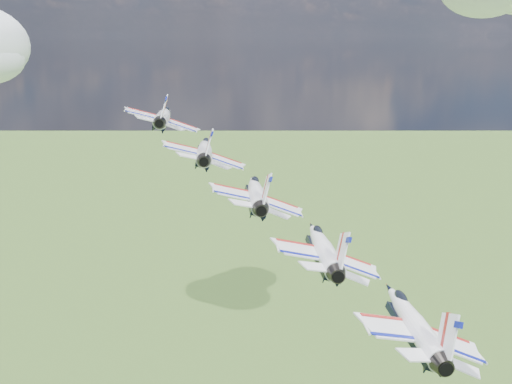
% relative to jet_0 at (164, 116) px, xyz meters
% --- Properties ---
extents(jet_0, '(15.85, 18.84, 7.91)m').
position_rel_jet_0_xyz_m(jet_0, '(0.00, 0.00, 0.00)').
color(jet_0, white).
extents(jet_1, '(15.85, 18.84, 7.91)m').
position_rel_jet_0_xyz_m(jet_1, '(8.94, -8.52, -3.27)').
color(jet_1, white).
extents(jet_2, '(15.85, 18.84, 7.91)m').
position_rel_jet_0_xyz_m(jet_2, '(17.87, -17.04, -6.54)').
color(jet_2, silver).
extents(jet_3, '(15.85, 18.84, 7.91)m').
position_rel_jet_0_xyz_m(jet_3, '(26.81, -25.56, -9.81)').
color(jet_3, silver).
extents(jet_4, '(15.85, 18.84, 7.91)m').
position_rel_jet_0_xyz_m(jet_4, '(35.75, -34.07, -13.07)').
color(jet_4, silver).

